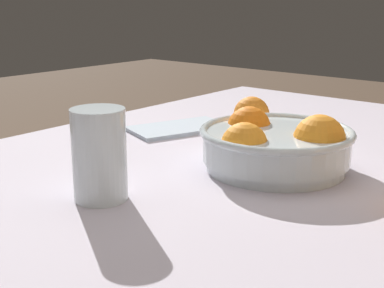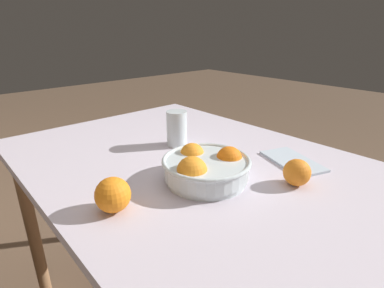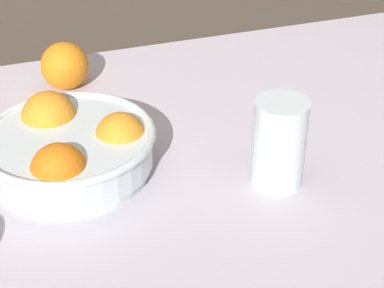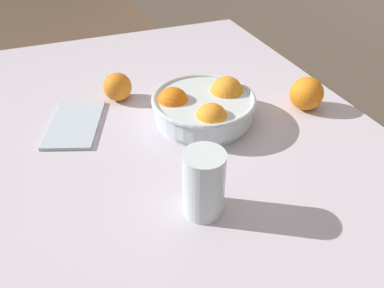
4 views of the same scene
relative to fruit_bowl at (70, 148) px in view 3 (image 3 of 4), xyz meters
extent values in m
cube|color=silver|center=(0.06, -0.06, -0.06)|extent=(1.43, 0.90, 0.03)
cylinder|color=#936B47|center=(0.71, 0.33, -0.44)|extent=(0.05, 0.05, 0.74)
cylinder|color=silver|center=(0.00, 0.00, -0.03)|extent=(0.22, 0.22, 0.02)
cylinder|color=silver|center=(0.00, 0.00, 0.00)|extent=(0.24, 0.24, 0.05)
torus|color=silver|center=(0.00, 0.00, 0.02)|extent=(0.25, 0.25, 0.01)
sphere|color=orange|center=(0.07, -0.01, 0.01)|extent=(0.07, 0.07, 0.07)
sphere|color=orange|center=(-0.02, 0.07, 0.01)|extent=(0.08, 0.08, 0.08)
sphere|color=orange|center=(-0.03, -0.07, 0.01)|extent=(0.08, 0.08, 0.08)
cylinder|color=#F4A314|center=(0.27, -0.12, 0.00)|extent=(0.07, 0.07, 0.08)
cylinder|color=silver|center=(0.27, -0.12, 0.02)|extent=(0.07, 0.07, 0.13)
sphere|color=orange|center=(0.04, 0.26, 0.00)|extent=(0.08, 0.08, 0.08)
camera|label=1|loc=(0.72, 0.43, 0.23)|focal=50.00mm
camera|label=2|loc=(-0.53, 0.53, 0.36)|focal=28.00mm
camera|label=3|loc=(-0.08, -0.77, 0.49)|focal=60.00mm
camera|label=4|loc=(0.70, -0.31, 0.46)|focal=35.00mm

